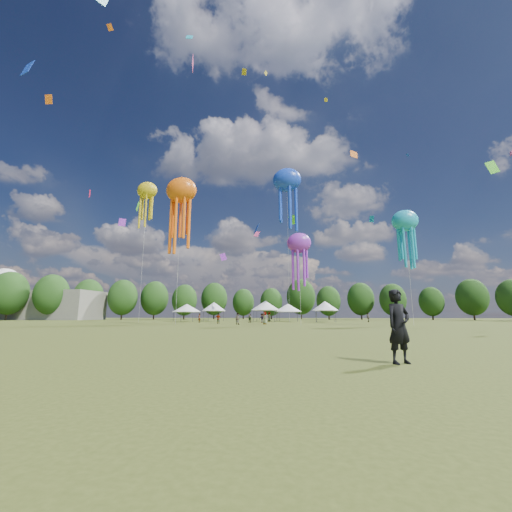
# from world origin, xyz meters

# --- Properties ---
(ground) EXTENTS (300.00, 300.00, 0.00)m
(ground) POSITION_xyz_m (0.00, 0.00, 0.00)
(ground) COLOR #384416
(ground) RESTS_ON ground
(observer_main) EXTENTS (0.82, 0.73, 1.88)m
(observer_main) POSITION_xyz_m (8.82, -1.69, 0.94)
(observer_main) COLOR black
(observer_main) RESTS_ON ground
(spectator_near) EXTENTS (0.94, 0.86, 1.55)m
(spectator_near) POSITION_xyz_m (-2.61, 32.26, 0.78)
(spectator_near) COLOR gray
(spectator_near) RESTS_ON ground
(spectators_far) EXTENTS (30.03, 21.96, 1.89)m
(spectators_far) POSITION_xyz_m (0.63, 45.96, 0.82)
(spectators_far) COLOR gray
(spectators_far) RESTS_ON ground
(festival_tents) EXTENTS (33.10, 10.36, 4.13)m
(festival_tents) POSITION_xyz_m (-3.79, 54.50, 2.94)
(festival_tents) COLOR #47474C
(festival_tents) RESTS_ON ground
(show_kites) EXTENTS (46.19, 21.24, 29.12)m
(show_kites) POSITION_xyz_m (-2.58, 40.34, 19.79)
(show_kites) COLOR orange
(show_kites) RESTS_ON ground
(small_kites) EXTENTS (74.92, 57.92, 44.96)m
(small_kites) POSITION_xyz_m (0.05, 41.71, 30.98)
(small_kites) COLOR orange
(small_kites) RESTS_ON ground
(treeline) EXTENTS (201.57, 95.24, 13.43)m
(treeline) POSITION_xyz_m (-3.87, 62.51, 6.54)
(treeline) COLOR #38281C
(treeline) RESTS_ON ground
(hangar) EXTENTS (40.00, 12.00, 8.00)m
(hangar) POSITION_xyz_m (-72.00, 72.00, 4.00)
(hangar) COLOR gray
(hangar) RESTS_ON ground
(radome) EXTENTS (9.00, 9.00, 16.00)m
(radome) POSITION_xyz_m (-88.00, 78.00, 9.99)
(radome) COLOR white
(radome) RESTS_ON ground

